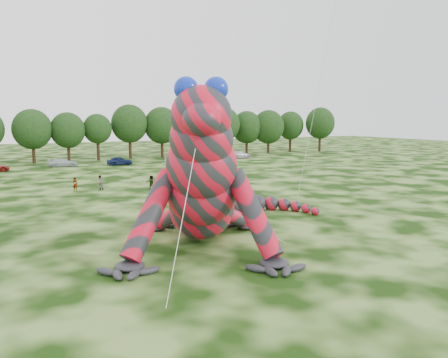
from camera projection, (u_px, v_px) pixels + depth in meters
name	position (u px, v px, depth m)	size (l,w,h in m)	color
ground	(229.00, 234.00, 30.30)	(240.00, 240.00, 0.00)	#16330A
inflatable_gecko	(201.00, 161.00, 29.22)	(17.37, 20.63, 10.31)	red
tree_7	(33.00, 136.00, 75.97)	(6.68, 6.01, 9.48)	black
tree_8	(68.00, 137.00, 78.69)	(6.14, 5.53, 8.94)	black
tree_9	(98.00, 137.00, 81.30)	(5.27, 4.74, 8.68)	black
tree_10	(130.00, 132.00, 84.98)	(7.09, 6.38, 10.50)	black
tree_11	(162.00, 132.00, 87.41)	(7.01, 6.31, 10.07)	black
tree_12	(192.00, 135.00, 89.76)	(5.99, 5.39, 8.97)	black
tree_13	(224.00, 131.00, 92.19)	(6.83, 6.15, 10.13)	black
tree_14	(247.00, 132.00, 96.38)	(6.82, 6.14, 9.40)	black
tree_15	(268.00, 132.00, 97.67)	(7.17, 6.45, 9.63)	black
tree_16	(290.00, 132.00, 102.11)	(6.26, 5.63, 9.37)	black
tree_17	(320.00, 129.00, 102.41)	(6.98, 6.28, 10.30)	black
car_3	(63.00, 163.00, 71.41)	(1.87, 4.60, 1.33)	#B4BAC0
car_4	(120.00, 161.00, 73.70)	(1.70, 4.22, 1.44)	#121C47
car_5	(177.00, 159.00, 77.10)	(1.48, 4.24, 1.40)	beige
car_6	(211.00, 157.00, 80.56)	(2.44, 5.30, 1.47)	#252528
car_7	(239.00, 155.00, 85.42)	(2.08, 5.12, 1.49)	silver
spectator_1	(100.00, 183.00, 48.44)	(0.81, 0.63, 1.67)	gray
spectator_0	(75.00, 184.00, 47.73)	(0.58, 0.38, 1.58)	gray
spectator_5	(152.00, 182.00, 48.99)	(1.48, 0.47, 1.60)	gray
spectator_3	(208.00, 168.00, 62.99)	(0.98, 0.41, 1.67)	gray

